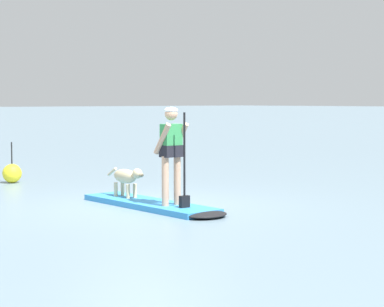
{
  "coord_description": "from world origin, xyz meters",
  "views": [
    {
      "loc": [
        9.99,
        -7.62,
        1.87
      ],
      "look_at": [
        0.0,
        1.0,
        0.9
      ],
      "focal_mm": 66.92,
      "sensor_mm": 36.0,
      "label": 1
    }
  ],
  "objects_px": {
    "paddleboard": "(157,206)",
    "person_paddler": "(172,148)",
    "dog": "(127,177)",
    "marker_buoy": "(12,173)"
  },
  "relations": [
    {
      "from": "paddleboard",
      "to": "dog",
      "type": "relative_size",
      "value": 2.99
    },
    {
      "from": "person_paddler",
      "to": "dog",
      "type": "xyz_separation_m",
      "value": [
        -1.33,
        0.01,
        -0.6
      ]
    },
    {
      "from": "paddleboard",
      "to": "marker_buoy",
      "type": "distance_m",
      "value": 5.24
    },
    {
      "from": "paddleboard",
      "to": "dog",
      "type": "height_order",
      "value": "dog"
    },
    {
      "from": "dog",
      "to": "person_paddler",
      "type": "bearing_deg",
      "value": -0.54
    },
    {
      "from": "paddleboard",
      "to": "person_paddler",
      "type": "bearing_deg",
      "value": -0.54
    },
    {
      "from": "marker_buoy",
      "to": "paddleboard",
      "type": "bearing_deg",
      "value": 1.26
    },
    {
      "from": "paddleboard",
      "to": "marker_buoy",
      "type": "bearing_deg",
      "value": -178.74
    },
    {
      "from": "paddleboard",
      "to": "person_paddler",
      "type": "distance_m",
      "value": 1.1
    },
    {
      "from": "paddleboard",
      "to": "marker_buoy",
      "type": "relative_size",
      "value": 3.57
    }
  ]
}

